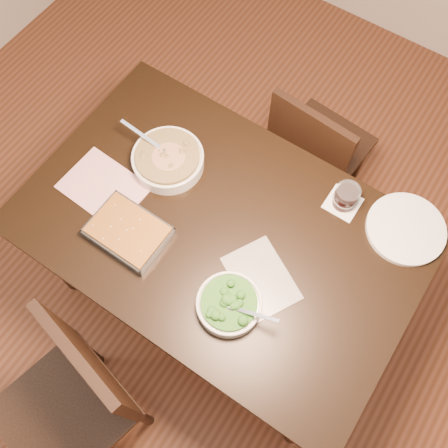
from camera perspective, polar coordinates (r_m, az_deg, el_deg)
name	(u,v)px	position (r m, az deg, el deg)	size (l,w,h in m)	color
ground	(221,290)	(2.46, -0.35, -7.60)	(4.00, 4.00, 0.00)	#4A2515
room	(216,8)	(0.96, -0.97, 23.47)	(4.04, 4.04, 2.72)	#B9B19E
table	(220,239)	(1.85, -0.46, -1.71)	(1.40, 0.90, 0.75)	black
magazine_a	(104,187)	(1.88, -13.60, 4.10)	(0.29, 0.22, 0.01)	#A12E48
magazine_b	(261,278)	(1.70, 4.26, -6.19)	(0.26, 0.18, 0.00)	#25242C
coaster	(343,203)	(1.85, 13.42, 2.34)	(0.12, 0.12, 0.00)	white
stew_bowl	(168,159)	(1.86, -6.42, 7.36)	(0.30, 0.27, 0.10)	silver
broccoli_bowl	(229,304)	(1.64, 0.58, -9.14)	(0.24, 0.22, 0.08)	silver
baking_dish	(128,232)	(1.76, -10.86, -0.89)	(0.27, 0.20, 0.05)	silver
wine_tumbler	(346,196)	(1.81, 13.77, 3.08)	(0.09, 0.09, 0.10)	black
dinner_plate	(406,229)	(1.86, 20.06, -0.52)	(0.28, 0.28, 0.02)	silver
chair_near	(77,394)	(1.94, -16.45, -18.16)	(0.50, 0.50, 0.89)	black
chair_far	(315,149)	(2.30, 10.32, 8.40)	(0.41, 0.41, 0.82)	black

